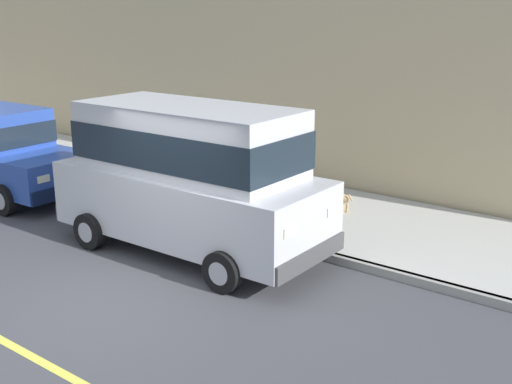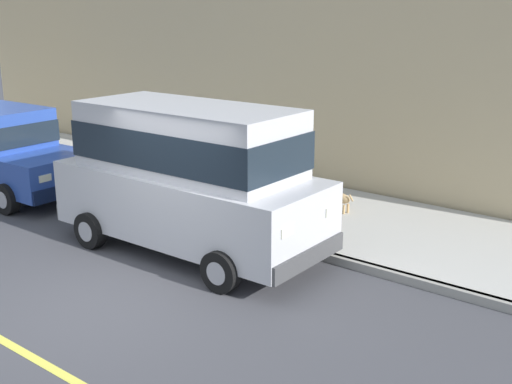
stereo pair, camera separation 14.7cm
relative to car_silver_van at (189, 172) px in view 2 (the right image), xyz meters
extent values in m
plane|color=#424247|center=(-2.14, -0.47, -1.39)|extent=(80.00, 80.00, 0.00)
cube|color=gray|center=(1.06, -0.47, -1.32)|extent=(0.16, 64.00, 0.14)
cube|color=#B7B5AD|center=(2.86, -0.47, -1.32)|extent=(3.60, 64.00, 0.14)
cube|color=#E0D64C|center=(-3.74, -0.47, -1.39)|extent=(0.12, 57.60, 0.01)
cube|color=#BCBCC1|center=(0.00, 0.00, -0.52)|extent=(1.98, 4.83, 1.10)
cube|color=#BCBCC1|center=(0.00, 0.00, 0.58)|extent=(1.74, 3.83, 1.10)
cube|color=#19232D|center=(0.00, 0.00, 0.49)|extent=(1.78, 3.87, 0.61)
cube|color=#424243|center=(0.04, -2.35, -0.93)|extent=(1.87, 0.23, 0.28)
cube|color=#424243|center=(-0.04, 2.35, -0.93)|extent=(1.87, 0.23, 0.28)
cylinder|color=black|center=(0.98, -1.47, -1.07)|extent=(0.23, 0.64, 0.64)
cylinder|color=#9E9EA3|center=(0.98, -1.47, -1.07)|extent=(0.25, 0.36, 0.35)
cylinder|color=black|center=(-0.92, -1.50, -1.07)|extent=(0.23, 0.64, 0.64)
cylinder|color=#9E9EA3|center=(-0.92, -1.50, -1.07)|extent=(0.25, 0.36, 0.35)
cylinder|color=black|center=(0.92, 1.51, -1.07)|extent=(0.23, 0.64, 0.64)
cylinder|color=#9E9EA3|center=(0.92, 1.51, -1.07)|extent=(0.25, 0.36, 0.35)
cylinder|color=black|center=(-0.98, 1.47, -1.07)|extent=(0.23, 0.64, 0.64)
cylinder|color=#9E9EA3|center=(-0.98, 1.47, -1.07)|extent=(0.25, 0.36, 0.35)
cube|color=#EAEACC|center=(0.63, -2.37, -0.36)|extent=(0.28, 0.08, 0.14)
cube|color=#EAEACC|center=(-0.55, -2.39, -0.36)|extent=(0.28, 0.08, 0.14)
cube|color=#28479E|center=(0.01, 5.76, -0.69)|extent=(1.95, 4.56, 0.76)
cube|color=#0E1837|center=(0.09, 3.57, -0.93)|extent=(1.77, 0.26, 0.28)
cylinder|color=black|center=(0.96, 4.40, -1.07)|extent=(0.24, 0.65, 0.64)
cylinder|color=#9E9EA3|center=(0.96, 4.40, -1.07)|extent=(0.25, 0.36, 0.35)
cylinder|color=black|center=(-0.84, 4.34, -1.07)|extent=(0.24, 0.65, 0.64)
cylinder|color=#9E9EA3|center=(-0.84, 4.34, -1.07)|extent=(0.25, 0.36, 0.35)
cylinder|color=black|center=(0.87, 7.19, -1.07)|extent=(0.24, 0.65, 0.64)
cylinder|color=#9E9EA3|center=(0.87, 7.19, -1.07)|extent=(0.25, 0.36, 0.35)
cube|color=#EAEACC|center=(0.65, 3.55, -0.58)|extent=(0.28, 0.09, 0.14)
cube|color=#EAEACC|center=(-0.47, 3.52, -0.58)|extent=(0.28, 0.09, 0.14)
ellipsoid|color=tan|center=(3.11, -1.11, -0.97)|extent=(0.28, 0.47, 0.20)
cylinder|color=tan|center=(3.08, -0.96, -1.16)|extent=(0.05, 0.05, 0.18)
cylinder|color=tan|center=(3.20, -0.99, -1.16)|extent=(0.05, 0.05, 0.18)
cylinder|color=tan|center=(3.03, -1.23, -1.16)|extent=(0.05, 0.05, 0.18)
cylinder|color=tan|center=(3.15, -1.25, -1.16)|extent=(0.05, 0.05, 0.18)
sphere|color=tan|center=(3.17, -0.82, -0.88)|extent=(0.17, 0.17, 0.17)
ellipsoid|color=brown|center=(3.19, -0.73, -0.90)|extent=(0.09, 0.12, 0.06)
cone|color=tan|center=(3.12, -0.82, -0.80)|extent=(0.06, 0.06, 0.07)
cone|color=tan|center=(3.22, -0.84, -0.80)|extent=(0.06, 0.06, 0.07)
cylinder|color=tan|center=(3.06, -1.36, -0.91)|extent=(0.06, 0.12, 0.13)
cube|color=tan|center=(4.96, 3.60, 0.78)|extent=(0.50, 20.00, 4.35)
camera|label=1|loc=(-7.53, -7.21, 2.66)|focal=45.08mm
camera|label=2|loc=(-7.44, -7.33, 2.66)|focal=45.08mm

